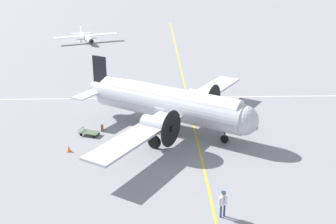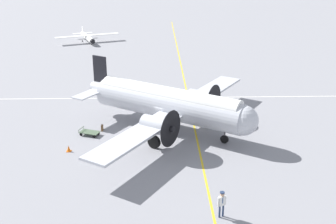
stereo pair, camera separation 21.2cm
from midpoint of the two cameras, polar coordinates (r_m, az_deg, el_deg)
ground_plane at (r=38.17m, az=-0.16°, el=-2.35°), size 300.00×300.00×0.00m
apron_line_eastwest at (r=38.31m, az=3.48°, el=-2.29°), size 120.00×0.16×0.01m
apron_line_northsouth at (r=46.26m, az=-0.48°, el=1.97°), size 0.16×120.00×0.01m
airliner_main at (r=37.02m, az=0.41°, el=1.10°), size 20.41×16.88×5.81m
crew_foreground at (r=26.07m, az=7.24°, el=-11.89°), size 0.38×0.55×1.75m
suitcase_near_door at (r=38.24m, az=-9.08°, el=-2.15°), size 0.43×0.17×0.56m
baggage_cart at (r=37.50m, az=-10.75°, el=-2.75°), size 1.46×1.92×0.56m
light_aircraft_distant at (r=75.81m, az=-11.10°, el=9.89°), size 8.30×10.74×2.11m
traffic_cone at (r=34.93m, az=-13.45°, el=-4.90°), size 0.38×0.38×0.49m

